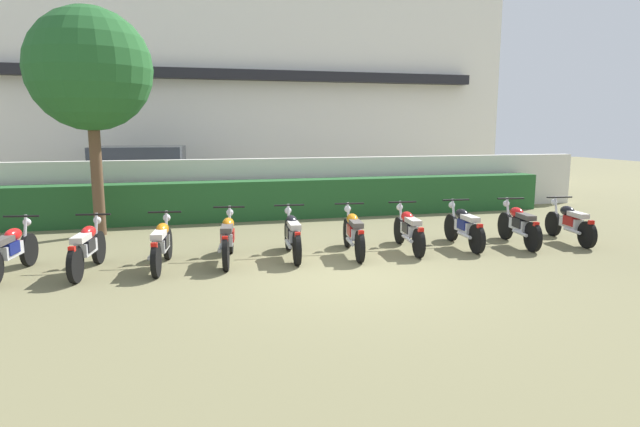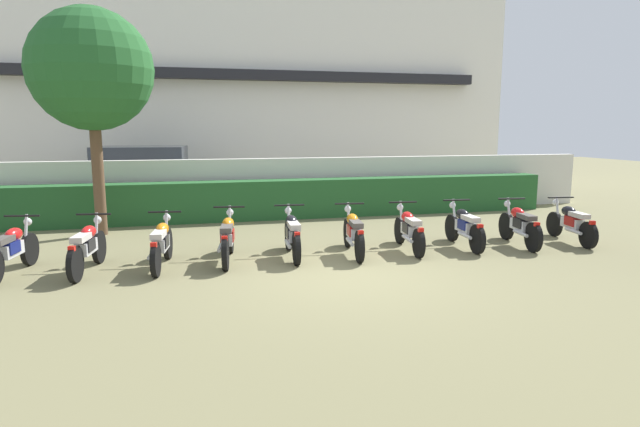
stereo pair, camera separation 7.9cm
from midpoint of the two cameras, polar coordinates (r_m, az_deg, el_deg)
ground at (r=9.07m, az=2.85°, el=-6.61°), size 60.00×60.00×0.00m
building at (r=23.17m, az=-8.00°, el=13.19°), size 20.53×6.50×8.20m
compound_wall at (r=15.25m, az=-4.40°, el=2.93°), size 19.51×0.30×1.61m
hedge_row at (r=14.60m, az=-3.92°, el=1.56°), size 15.61×0.70×1.06m
parked_car at (r=17.57m, az=-18.00°, el=3.77°), size 4.68×2.48×1.89m
tree_near_inspector at (r=13.23m, az=-23.23°, el=13.96°), size 2.72×2.72×5.11m
motorcycle_in_row_0 at (r=10.34m, az=-30.09°, el=-3.35°), size 0.62×1.89×0.95m
motorcycle_in_row_1 at (r=9.95m, az=-23.57°, el=-3.30°), size 0.60×1.85×0.96m
motorcycle_in_row_2 at (r=9.83m, az=-16.46°, el=-3.08°), size 0.60×1.85×0.95m
motorcycle_in_row_3 at (r=10.01m, az=-9.67°, el=-2.54°), size 0.61×1.95×0.97m
motorcycle_in_row_4 at (r=10.19m, az=-2.79°, el=-2.22°), size 0.60×1.85×0.97m
motorcycle_in_row_5 at (r=10.43m, az=3.82°, el=-2.00°), size 0.60×1.91×0.96m
motorcycle_in_row_6 at (r=10.90m, az=9.74°, el=-1.67°), size 0.60×1.86×0.94m
motorcycle_in_row_7 at (r=11.43m, az=15.45°, el=-1.33°), size 0.60×1.82×0.95m
motorcycle_in_row_8 at (r=11.95m, az=20.86°, el=-1.13°), size 0.60×1.81×0.96m
motorcycle_in_row_9 at (r=12.75m, az=25.56°, el=-0.87°), size 0.60×1.85×0.94m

